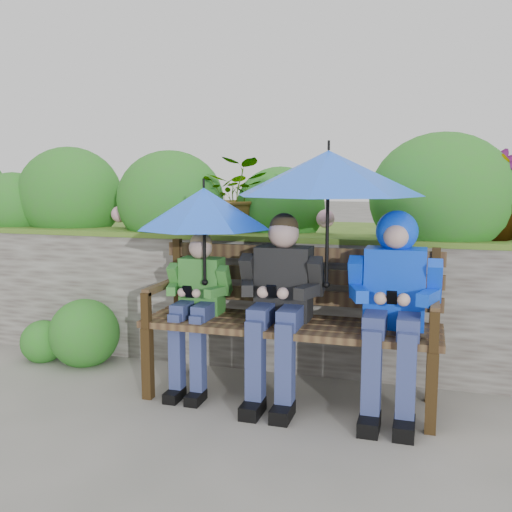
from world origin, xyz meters
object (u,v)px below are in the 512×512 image
(umbrella_left, at_px, (204,208))
(park_bench, at_px, (292,312))
(boy_right, at_px, (394,294))
(boy_middle, at_px, (280,297))
(umbrella_right, at_px, (328,173))
(boy_left, at_px, (197,300))

(umbrella_left, bearing_deg, park_bench, 10.33)
(park_bench, bearing_deg, umbrella_left, -169.67)
(boy_right, bearing_deg, boy_middle, -179.12)
(umbrella_right, bearing_deg, boy_middle, -172.45)
(park_bench, bearing_deg, boy_left, -172.58)
(park_bench, xyz_separation_m, umbrella_right, (0.24, -0.06, 0.91))
(boy_left, height_order, umbrella_left, umbrella_left)
(umbrella_right, bearing_deg, boy_right, -3.81)
(boy_left, xyz_separation_m, boy_right, (1.30, -0.00, 0.12))
(boy_middle, distance_m, umbrella_left, 0.77)
(park_bench, xyz_separation_m, boy_right, (0.66, -0.09, 0.17))
(boy_left, bearing_deg, boy_middle, -1.47)
(park_bench, distance_m, boy_middle, 0.16)
(boy_left, height_order, boy_right, boy_right)
(boy_left, xyz_separation_m, umbrella_right, (0.88, 0.02, 0.86))
(park_bench, height_order, boy_middle, boy_middle)
(umbrella_left, distance_m, umbrella_right, 0.85)
(park_bench, relative_size, umbrella_right, 1.64)
(umbrella_right, bearing_deg, park_bench, 165.81)
(park_bench, xyz_separation_m, boy_middle, (-0.06, -0.10, 0.12))
(umbrella_right, bearing_deg, boy_left, -178.43)
(boy_right, bearing_deg, park_bench, 172.39)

